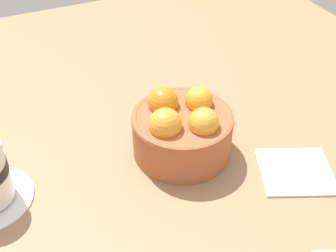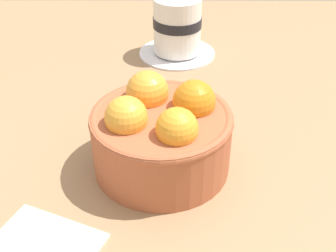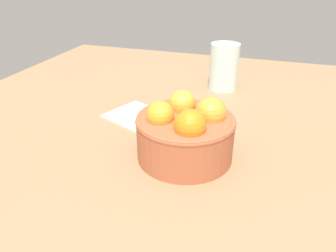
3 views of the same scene
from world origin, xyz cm
name	(u,v)px [view 1 (image 1 of 3)]	position (x,y,z in cm)	size (l,w,h in cm)	color
ground_plane	(181,161)	(0.00, 0.00, -1.97)	(112.98, 102.43, 3.94)	#997551
terracotta_bowl	(182,129)	(0.00, -0.06, 4.17)	(14.14, 14.14, 9.25)	#AD5938
folded_napkin	(296,171)	(10.43, 12.30, 0.30)	(9.18, 9.74, 0.60)	beige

